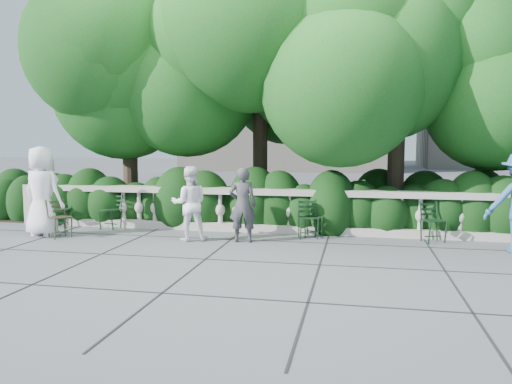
% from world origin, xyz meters
% --- Properties ---
extents(ground, '(90.00, 90.00, 0.00)m').
position_xyz_m(ground, '(0.00, 0.00, 0.00)').
color(ground, '#56575E').
rests_on(ground, ground).
extents(balustrade, '(12.00, 0.44, 1.00)m').
position_xyz_m(balustrade, '(0.00, 1.80, 0.49)').
color(balustrade, '#9E998E').
rests_on(balustrade, ground).
extents(shrub_hedge, '(15.00, 2.60, 1.70)m').
position_xyz_m(shrub_hedge, '(0.00, 3.00, 0.00)').
color(shrub_hedge, black).
rests_on(shrub_hedge, ground).
extents(tree_canopy, '(15.04, 6.52, 6.78)m').
position_xyz_m(tree_canopy, '(0.69, 3.19, 3.96)').
color(tree_canopy, '#3F3023').
rests_on(tree_canopy, ground).
extents(chair_a, '(0.50, 0.54, 0.84)m').
position_xyz_m(chair_a, '(-4.82, 1.24, 0.00)').
color(chair_a, black).
rests_on(chair_a, ground).
extents(chair_b, '(0.52, 0.55, 0.84)m').
position_xyz_m(chair_b, '(-3.64, 1.34, 0.00)').
color(chair_b, black).
rests_on(chair_b, ground).
extents(chair_c, '(0.54, 0.57, 0.84)m').
position_xyz_m(chair_c, '(1.12, 1.12, 0.00)').
color(chair_c, black).
rests_on(chair_c, ground).
extents(chair_e, '(0.46, 0.50, 0.84)m').
position_xyz_m(chair_e, '(1.19, 1.34, 0.00)').
color(chair_e, black).
rests_on(chair_e, ground).
extents(chair_f, '(0.59, 0.61, 0.84)m').
position_xyz_m(chair_f, '(3.70, 1.25, 0.00)').
color(chair_f, black).
rests_on(chair_f, ground).
extents(chair_weathered, '(0.64, 0.63, 0.84)m').
position_xyz_m(chair_weathered, '(-4.03, 0.18, 0.00)').
color(chair_weathered, black).
rests_on(chair_weathered, ground).
extents(person_businessman, '(1.05, 0.78, 1.96)m').
position_xyz_m(person_businessman, '(-4.61, 0.36, 0.98)').
color(person_businessman, white).
rests_on(person_businessman, ground).
extents(person_woman_grey, '(0.62, 0.46, 1.55)m').
position_xyz_m(person_woman_grey, '(-0.20, 0.61, 0.77)').
color(person_woman_grey, '#39383C').
rests_on(person_woman_grey, ground).
extents(person_casual_man, '(0.90, 0.80, 1.56)m').
position_xyz_m(person_casual_man, '(-1.32, 0.56, 0.78)').
color(person_casual_man, white).
rests_on(person_casual_man, ground).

